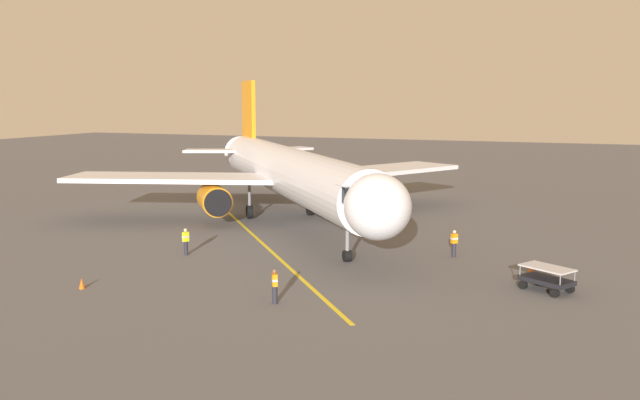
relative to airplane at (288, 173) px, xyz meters
The scene contains 10 objects.
ground_plane 4.40m from the airplane, 147.84° to the left, with size 220.00×220.00×0.00m, color #565659.
apron_lead_in_line 7.39m from the airplane, 91.63° to the left, with size 0.24×40.00×0.01m, color yellow.
airplane is the anchor object (origin of this frame).
ground_crew_marshaller 21.94m from the airplane, 112.15° to the left, with size 0.42×0.47×1.71m.
ground_crew_wing_walker 16.45m from the airplane, 153.68° to the left, with size 0.46×0.46×1.71m.
ground_crew_loader 13.25m from the airplane, 83.60° to the left, with size 0.39×0.47×1.71m.
tug_near_nose 14.40m from the airplane, 77.87° to the right, with size 2.74×2.44×1.50m.
baggage_cart_portside 24.36m from the airplane, 147.34° to the left, with size 2.95×2.56×1.27m.
safety_cone_nose_left 21.86m from the airplane, 83.81° to the left, with size 0.32×0.32×0.55m, color #F2590F.
safety_cone_nose_right 21.77m from the airplane, 154.18° to the left, with size 0.32×0.32×0.55m, color #F2590F.
Camera 1 is at (-20.33, 48.18, 9.90)m, focal length 38.42 mm.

